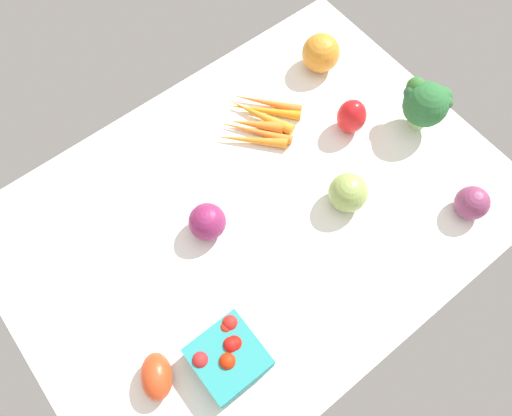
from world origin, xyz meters
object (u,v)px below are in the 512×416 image
at_px(berry_basket, 228,356).
at_px(heirloom_tomato_green, 348,193).
at_px(roma_tomato, 157,376).
at_px(bell_pepper_red, 352,116).
at_px(red_onion_center, 472,203).
at_px(carrot_bunch, 258,120).
at_px(broccoli_head, 426,103).
at_px(heirloom_tomato_orange, 321,53).
at_px(red_onion_near_basket, 207,222).

xyz_separation_m(berry_basket, heirloom_tomato_green, (0.39, 0.11, 0.01)).
bearing_deg(roma_tomato, berry_basket, 94.90).
relative_size(bell_pepper_red, red_onion_center, 1.25).
height_order(berry_basket, bell_pepper_red, bell_pepper_red).
height_order(carrot_bunch, red_onion_center, red_onion_center).
bearing_deg(broccoli_head, heirloom_tomato_green, -170.07).
xyz_separation_m(heirloom_tomato_green, heirloom_tomato_orange, (0.20, 0.31, 0.00)).
distance_m(red_onion_near_basket, red_onion_center, 0.54).
xyz_separation_m(carrot_bunch, heirloom_tomato_green, (0.02, -0.27, 0.03)).
xyz_separation_m(bell_pepper_red, carrot_bunch, (-0.15, 0.14, -0.03)).
height_order(red_onion_near_basket, red_onion_center, red_onion_near_basket).
height_order(berry_basket, heirloom_tomato_green, heirloom_tomato_green).
xyz_separation_m(berry_basket, carrot_bunch, (0.36, 0.37, -0.02)).
distance_m(red_onion_near_basket, carrot_bunch, 0.28).
xyz_separation_m(red_onion_near_basket, bell_pepper_red, (0.40, 0.01, 0.01)).
distance_m(broccoli_head, heirloom_tomato_green, 0.27).
bearing_deg(red_onion_center, bell_pepper_red, 100.16).
relative_size(red_onion_near_basket, heirloom_tomato_orange, 0.85).
relative_size(roma_tomato, red_onion_center, 1.19).
bearing_deg(roma_tomato, red_onion_near_basket, 154.33).
relative_size(roma_tomato, broccoli_head, 0.68).
xyz_separation_m(roma_tomato, broccoli_head, (0.77, 0.10, 0.04)).
height_order(bell_pepper_red, heirloom_tomato_green, bell_pepper_red).
relative_size(red_onion_near_basket, heirloom_tomato_green, 0.93).
bearing_deg(red_onion_near_basket, red_onion_center, -33.52).
xyz_separation_m(red_onion_near_basket, berry_basket, (-0.12, -0.23, -0.01)).
relative_size(red_onion_near_basket, broccoli_head, 0.62).
bearing_deg(red_onion_center, heirloom_tomato_green, 137.29).
height_order(heirloom_tomato_green, heirloom_tomato_orange, heirloom_tomato_orange).
bearing_deg(heirloom_tomato_orange, roma_tomato, -152.57).
bearing_deg(berry_basket, broccoli_head, 13.13).
bearing_deg(roma_tomato, bell_pepper_red, 133.86).
height_order(berry_basket, carrot_bunch, berry_basket).
height_order(bell_pepper_red, red_onion_center, bell_pepper_red).
bearing_deg(carrot_bunch, broccoli_head, -37.76).
relative_size(roma_tomato, heirloom_tomato_orange, 0.92).
height_order(berry_basket, red_onion_center, red_onion_center).
height_order(red_onion_near_basket, broccoli_head, broccoli_head).
height_order(berry_basket, heirloom_tomato_orange, heirloom_tomato_orange).
xyz_separation_m(berry_basket, broccoli_head, (0.65, 0.15, 0.04)).
bearing_deg(heirloom_tomato_green, berry_basket, -164.73).
distance_m(broccoli_head, red_onion_center, 0.23).
height_order(red_onion_near_basket, heirloom_tomato_orange, heirloom_tomato_orange).
bearing_deg(roma_tomato, heirloom_tomato_green, 123.68).
xyz_separation_m(red_onion_near_basket, roma_tomato, (-0.24, -0.18, -0.01)).
relative_size(roma_tomato, heirloom_tomato_green, 1.01).
distance_m(bell_pepper_red, red_onion_center, 0.31).
xyz_separation_m(broccoli_head, red_onion_center, (-0.08, -0.22, -0.04)).
xyz_separation_m(carrot_bunch, red_onion_center, (0.21, -0.44, 0.02)).
bearing_deg(broccoli_head, carrot_bunch, 142.24).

